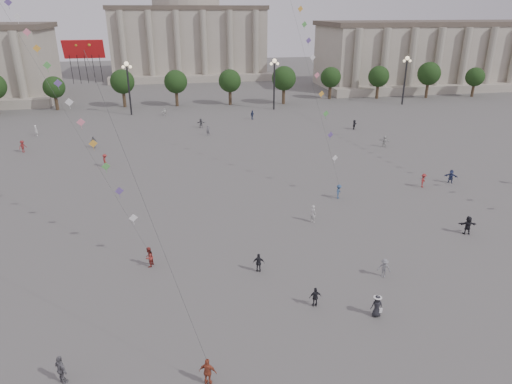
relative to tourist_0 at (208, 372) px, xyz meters
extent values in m
plane|color=#52504D|center=(5.92, 5.39, -0.89)|extent=(360.00, 360.00, 0.00)
cube|color=#A09686|center=(80.92, 100.39, 7.11)|extent=(80.00, 22.00, 16.00)
cube|color=brown|center=(80.92, 100.39, 15.71)|extent=(81.60, 22.44, 1.20)
cube|color=#A09686|center=(80.92, 87.39, 0.11)|extent=(84.00, 4.00, 2.00)
cube|color=#A09686|center=(5.92, 135.39, 9.11)|extent=(46.00, 30.00, 20.00)
cube|color=brown|center=(5.92, 135.39, 19.71)|extent=(46.92, 30.60, 1.20)
cube|color=#A09686|center=(5.92, 118.39, 0.11)|extent=(48.30, 4.00, 2.00)
cylinder|color=#A09686|center=(5.92, 135.39, 21.61)|extent=(21.00, 21.00, 5.00)
cylinder|color=#332619|center=(-36.08, 83.39, 0.87)|extent=(0.70, 0.70, 3.52)
cylinder|color=#332619|center=(-24.08, 83.39, 0.87)|extent=(0.70, 0.70, 3.52)
sphere|color=black|center=(-24.08, 83.39, 4.55)|extent=(5.12, 5.12, 5.12)
cylinder|color=#332619|center=(-12.08, 83.39, 0.87)|extent=(0.70, 0.70, 3.52)
sphere|color=black|center=(-12.08, 83.39, 4.55)|extent=(5.12, 5.12, 5.12)
cylinder|color=#332619|center=(-0.08, 83.39, 0.87)|extent=(0.70, 0.70, 3.52)
sphere|color=black|center=(-0.08, 83.39, 4.55)|extent=(5.12, 5.12, 5.12)
cylinder|color=#332619|center=(11.92, 83.39, 0.87)|extent=(0.70, 0.70, 3.52)
sphere|color=black|center=(11.92, 83.39, 4.55)|extent=(5.12, 5.12, 5.12)
cylinder|color=#332619|center=(23.92, 83.39, 0.87)|extent=(0.70, 0.70, 3.52)
sphere|color=black|center=(23.92, 83.39, 4.55)|extent=(5.12, 5.12, 5.12)
cylinder|color=#332619|center=(35.92, 83.39, 0.87)|extent=(0.70, 0.70, 3.52)
sphere|color=black|center=(35.92, 83.39, 4.55)|extent=(5.12, 5.12, 5.12)
cylinder|color=#332619|center=(47.92, 83.39, 0.87)|extent=(0.70, 0.70, 3.52)
sphere|color=black|center=(47.92, 83.39, 4.55)|extent=(5.12, 5.12, 5.12)
cylinder|color=#332619|center=(59.92, 83.39, 0.87)|extent=(0.70, 0.70, 3.52)
sphere|color=black|center=(59.92, 83.39, 4.55)|extent=(5.12, 5.12, 5.12)
cylinder|color=#332619|center=(71.92, 83.39, 0.87)|extent=(0.70, 0.70, 3.52)
sphere|color=black|center=(71.92, 83.39, 4.55)|extent=(5.12, 5.12, 5.12)
cylinder|color=#262628|center=(-9.08, 75.39, 4.11)|extent=(0.36, 0.36, 10.00)
sphere|color=#FFE5B2|center=(-9.08, 75.39, 9.31)|extent=(0.90, 0.90, 0.90)
sphere|color=#FFE5B2|center=(-9.78, 75.39, 8.71)|extent=(0.60, 0.60, 0.60)
sphere|color=#FFE5B2|center=(-8.38, 75.39, 8.71)|extent=(0.60, 0.60, 0.60)
cylinder|color=#262628|center=(20.92, 75.39, 4.11)|extent=(0.36, 0.36, 10.00)
sphere|color=#FFE5B2|center=(20.92, 75.39, 9.31)|extent=(0.90, 0.90, 0.90)
sphere|color=#FFE5B2|center=(20.22, 75.39, 8.71)|extent=(0.60, 0.60, 0.60)
sphere|color=#FFE5B2|center=(21.62, 75.39, 8.71)|extent=(0.60, 0.60, 0.60)
cylinder|color=#262628|center=(50.92, 75.39, 4.11)|extent=(0.36, 0.36, 10.00)
sphere|color=#FFE5B2|center=(50.92, 75.39, 9.31)|extent=(0.90, 0.90, 0.90)
sphere|color=#FFE5B2|center=(50.22, 75.39, 8.71)|extent=(0.60, 0.60, 0.60)
sphere|color=#FFE5B2|center=(51.62, 75.39, 8.71)|extent=(0.60, 0.60, 0.60)
imported|color=navy|center=(14.63, 66.88, -0.01)|extent=(1.06, 1.02, 1.77)
imported|color=maroon|center=(-23.54, 51.38, 0.03)|extent=(1.34, 1.32, 1.85)
imported|color=black|center=(26.35, 14.46, 0.03)|extent=(1.80, 0.92, 1.86)
imported|color=silver|center=(-2.38, 73.39, -0.09)|extent=(1.30, 1.47, 1.61)
imported|color=slate|center=(15.05, 8.82, -0.08)|extent=(1.22, 1.02, 1.64)
imported|color=silver|center=(31.72, 44.02, 0.01)|extent=(1.59, 1.52, 1.80)
imported|color=maroon|center=(28.61, 26.71, -0.03)|extent=(1.24, 1.26, 1.74)
imported|color=black|center=(31.35, 55.59, -0.04)|extent=(1.36, 1.58, 1.72)
imported|color=white|center=(-24.01, 61.32, 0.04)|extent=(0.76, 0.82, 1.88)
imported|color=slate|center=(4.19, 61.79, -0.03)|extent=(1.68, 0.77, 1.74)
imported|color=beige|center=(12.47, 19.81, 0.03)|extent=(0.70, 0.80, 1.85)
imported|color=#5E5E63|center=(-13.29, 51.79, 0.03)|extent=(1.18, 0.85, 1.85)
imported|color=maroon|center=(-10.46, 41.99, 0.01)|extent=(0.97, 1.31, 1.82)
imported|color=navy|center=(32.81, 27.49, -0.05)|extent=(1.59, 1.28, 1.69)
imported|color=slate|center=(4.98, 56.02, -0.01)|extent=(0.76, 0.63, 1.77)
imported|color=#9F442B|center=(0.00, 0.00, 0.00)|extent=(1.14, 0.82, 1.79)
imported|color=black|center=(5.21, 11.48, -0.07)|extent=(1.04, 0.65, 1.66)
imported|color=slate|center=(-8.34, 1.69, 0.05)|extent=(1.07, 1.13, 1.88)
imported|color=black|center=(8.38, 6.07, -0.13)|extent=(0.90, 0.38, 1.54)
imported|color=maroon|center=(-3.74, 14.00, 0.00)|extent=(1.00, 1.08, 1.79)
imported|color=#345076|center=(17.24, 25.27, -0.06)|extent=(1.15, 1.24, 1.68)
imported|color=black|center=(12.29, 4.14, -0.05)|extent=(0.86, 0.60, 1.68)
cone|color=white|center=(12.29, 4.14, 0.73)|extent=(0.52, 0.52, 0.14)
cylinder|color=white|center=(12.29, 4.14, 0.67)|extent=(0.60, 0.60, 0.02)
cube|color=white|center=(12.54, 3.99, -0.34)|extent=(0.22, 0.10, 0.35)
cube|color=red|center=(-5.61, 7.16, 17.34)|extent=(2.22, 0.59, 1.02)
cube|color=#1B952B|center=(-5.96, 7.12, 17.59)|extent=(0.36, 0.20, 0.34)
cube|color=#1C2F98|center=(-5.26, 7.12, 17.59)|extent=(0.36, 0.20, 0.34)
sphere|color=gold|center=(-5.96, 7.08, 17.59)|extent=(0.20, 0.20, 0.20)
sphere|color=gold|center=(-5.26, 7.08, 17.59)|extent=(0.20, 0.20, 0.20)
cylinder|color=#3F3F3F|center=(-2.80, 3.58, 9.02)|extent=(0.02, 0.02, 18.96)
cylinder|color=#3F3F3F|center=(-17.37, 35.00, 18.74)|extent=(0.02, 0.02, 61.83)
cube|color=white|center=(-4.83, 15.68, 2.96)|extent=(0.76, 0.25, 0.76)
cube|color=#6A4F9E|center=(-5.92, 17.36, 4.84)|extent=(0.76, 0.25, 0.76)
cube|color=#59B152|center=(-7.01, 19.04, 6.59)|extent=(0.76, 0.25, 0.76)
cube|color=gold|center=(-8.10, 20.72, 8.25)|extent=(0.76, 0.25, 0.76)
cube|color=pink|center=(-9.19, 22.40, 9.84)|extent=(0.76, 0.25, 0.76)
cube|color=white|center=(-10.28, 24.08, 11.39)|extent=(0.76, 0.25, 0.76)
cube|color=#6A4F9E|center=(-11.37, 25.76, 12.90)|extent=(0.76, 0.25, 0.76)
cube|color=#59B152|center=(-12.46, 27.44, 14.38)|extent=(0.76, 0.25, 0.76)
cube|color=gold|center=(-13.55, 29.12, 15.83)|extent=(0.76, 0.25, 0.76)
cube|color=pink|center=(-14.64, 30.80, 17.25)|extent=(0.76, 0.25, 0.76)
cube|color=white|center=(-15.73, 32.48, 18.66)|extent=(0.76, 0.25, 0.76)
cube|color=#6A4F9E|center=(-16.82, 34.16, 20.05)|extent=(0.76, 0.25, 0.76)
cube|color=white|center=(17.09, 26.83, 3.51)|extent=(0.76, 0.25, 0.76)
cube|color=#6A4F9E|center=(16.95, 28.39, 5.84)|extent=(0.76, 0.25, 0.76)
cube|color=#59B152|center=(16.80, 29.94, 7.99)|extent=(0.76, 0.25, 0.76)
cube|color=gold|center=(16.65, 31.50, 10.04)|extent=(0.76, 0.25, 0.76)
cube|color=pink|center=(16.50, 33.06, 12.01)|extent=(0.76, 0.25, 0.76)
cube|color=white|center=(16.36, 34.62, 13.92)|extent=(0.76, 0.25, 0.76)
cube|color=#6A4F9E|center=(16.21, 36.18, 15.78)|extent=(0.76, 0.25, 0.76)
cube|color=#59B152|center=(16.06, 37.73, 17.61)|extent=(0.76, 0.25, 0.76)
cube|color=gold|center=(15.91, 39.29, 19.40)|extent=(0.76, 0.25, 0.76)
camera|label=1|loc=(-1.05, -20.64, 19.44)|focal=32.00mm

